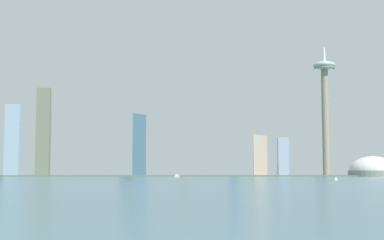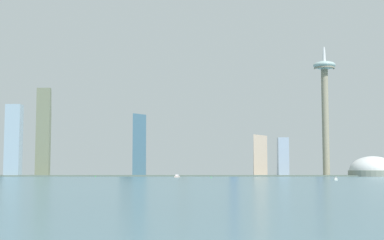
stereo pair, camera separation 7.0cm
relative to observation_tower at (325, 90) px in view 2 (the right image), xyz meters
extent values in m
plane|color=#456774|center=(-290.78, -507.92, -153.97)|extent=(6000.00, 6000.00, 0.00)
cube|color=#59695D|center=(-290.78, -2.85, -152.89)|extent=(869.36, 72.03, 2.17)
cylinder|color=gray|center=(0.00, 0.00, -54.68)|extent=(12.16, 12.16, 198.58)
ellipsoid|color=#99B4B2|center=(0.00, 0.00, 44.61)|extent=(40.20, 40.20, 14.93)
torus|color=gray|center=(0.00, 0.00, 39.39)|extent=(37.16, 37.16, 2.99)
cone|color=silver|center=(0.00, 0.00, 101.17)|extent=(6.08, 6.08, 98.19)
cylinder|color=gray|center=(77.65, -13.53, -148.79)|extent=(84.33, 84.33, 10.37)
ellipsoid|color=silver|center=(77.65, -13.53, -143.61)|extent=(80.11, 80.11, 49.42)
cube|color=#496292|center=(-159.45, 58.42, -74.32)|extent=(13.24, 25.86, 159.31)
cube|color=#525961|center=(-159.45, 58.42, 8.63)|extent=(7.94, 15.52, 6.58)
cube|color=#42677E|center=(-332.59, 23.85, -83.65)|extent=(24.08, 23.19, 140.64)
cylinder|color=#4C4C51|center=(-332.59, 23.85, -0.92)|extent=(1.60, 1.60, 24.82)
cube|color=slate|center=(16.18, 85.33, -96.66)|extent=(23.69, 20.08, 114.62)
cube|color=#595359|center=(16.18, 85.33, -36.80)|extent=(14.21, 12.05, 5.10)
cube|color=#95A7BF|center=(-75.36, 9.55, -119.51)|extent=(19.02, 19.53, 68.93)
cube|color=#8FA8BB|center=(-547.28, -20.79, -91.85)|extent=(25.74, 22.30, 124.23)
cube|color=#A0B8C5|center=(-358.40, 59.27, -109.89)|extent=(26.12, 17.76, 88.15)
cube|color=gray|center=(-253.58, 35.53, -72.26)|extent=(16.25, 22.17, 163.42)
cube|color=#6B725A|center=(-503.36, 7.34, -75.28)|extent=(23.99, 13.63, 157.38)
cube|color=#C3AB94|center=(-114.93, 22.20, -83.50)|extent=(24.59, 17.67, 140.94)
cube|color=#999F9C|center=(-589.88, 48.91, -101.84)|extent=(25.41, 17.32, 104.25)
cube|color=#506558|center=(-589.88, 48.91, -47.59)|extent=(15.25, 10.39, 4.25)
cube|color=beige|center=(-262.28, -140.94, -153.00)|extent=(8.39, 18.52, 1.94)
cube|color=silver|center=(-262.28, -140.94, -150.77)|extent=(4.91, 8.41, 2.52)
cube|color=white|center=(-88.34, -388.40, -153.11)|extent=(5.97, 13.00, 1.73)
cube|color=#9EA1A6|center=(-88.34, -388.40, -151.26)|extent=(3.48, 5.91, 1.97)
cone|color=green|center=(-390.86, -107.30, -152.52)|extent=(1.28, 1.28, 2.91)
cone|color=green|center=(-213.76, -208.13, -152.60)|extent=(1.33, 1.33, 2.74)
cylinder|color=silver|center=(-329.29, 19.39, 62.06)|extent=(5.79, 23.88, 2.53)
sphere|color=silver|center=(-327.65, 31.16, 62.06)|extent=(2.53, 2.53, 2.53)
cube|color=silver|center=(-329.29, 19.39, 63.20)|extent=(26.11, 6.59, 0.50)
cube|color=silver|center=(-330.67, 9.51, 62.44)|extent=(9.28, 3.36, 0.40)
cube|color=#2D333D|center=(-330.67, 9.51, 65.83)|extent=(0.79, 2.18, 5.00)
camera|label=1|loc=(-248.57, -983.66, -143.13)|focal=52.01mm
camera|label=2|loc=(-248.50, -983.66, -143.13)|focal=52.01mm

